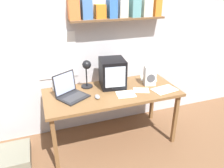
% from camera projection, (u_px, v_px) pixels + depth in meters
% --- Properties ---
extents(ground_plane, '(12.00, 12.00, 0.00)m').
position_uv_depth(ground_plane, '(112.00, 140.00, 3.00)').
color(ground_plane, brown).
extents(back_wall, '(5.60, 0.24, 2.60)m').
position_uv_depth(back_wall, '(100.00, 37.00, 2.88)').
color(back_wall, silver).
rests_on(back_wall, ground_plane).
extents(corner_desk, '(1.65, 0.72, 0.74)m').
position_uv_depth(corner_desk, '(112.00, 96.00, 2.71)').
color(corner_desk, brown).
rests_on(corner_desk, ground_plane).
extents(crt_monitor, '(0.34, 0.37, 0.36)m').
position_uv_depth(crt_monitor, '(112.00, 73.00, 2.76)').
color(crt_monitor, black).
rests_on(crt_monitor, corner_desk).
extents(laptop, '(0.41, 0.41, 0.28)m').
position_uv_depth(laptop, '(70.00, 91.00, 2.54)').
color(laptop, '#232326').
rests_on(laptop, corner_desk).
extents(desk_lamp, '(0.15, 0.19, 0.38)m').
position_uv_depth(desk_lamp, '(87.00, 70.00, 2.66)').
color(desk_lamp, black).
rests_on(desk_lamp, corner_desk).
extents(juice_glass, '(0.06, 0.06, 0.13)m').
position_uv_depth(juice_glass, '(55.00, 86.00, 2.70)').
color(juice_glass, white).
rests_on(juice_glass, corner_desk).
extents(space_heater, '(0.17, 0.15, 0.25)m').
position_uv_depth(space_heater, '(150.00, 76.00, 2.82)').
color(space_heater, silver).
rests_on(space_heater, corner_desk).
extents(computer_mouse, '(0.07, 0.11, 0.03)m').
position_uv_depth(computer_mouse, '(97.00, 97.00, 2.53)').
color(computer_mouse, gray).
rests_on(computer_mouse, corner_desk).
extents(open_notebook, '(0.33, 0.24, 0.00)m').
position_uv_depth(open_notebook, '(165.00, 90.00, 2.73)').
color(open_notebook, white).
rests_on(open_notebook, corner_desk).
extents(loose_paper_near_monitor, '(0.24, 0.22, 0.00)m').
position_uv_depth(loose_paper_near_monitor, '(126.00, 94.00, 2.62)').
color(loose_paper_near_monitor, white).
rests_on(loose_paper_near_monitor, corner_desk).
extents(printed_handout, '(0.29, 0.28, 0.00)m').
position_uv_depth(printed_handout, '(149.00, 78.00, 3.07)').
color(printed_handout, white).
rests_on(printed_handout, corner_desk).
extents(loose_paper_near_laptop, '(0.23, 0.20, 0.00)m').
position_uv_depth(loose_paper_near_laptop, '(141.00, 90.00, 2.71)').
color(loose_paper_near_laptop, white).
rests_on(loose_paper_near_laptop, corner_desk).
extents(floor_cushion, '(0.45, 0.45, 0.13)m').
position_uv_depth(floor_cushion, '(11.00, 158.00, 2.60)').
color(floor_cushion, gray).
rests_on(floor_cushion, ground_plane).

